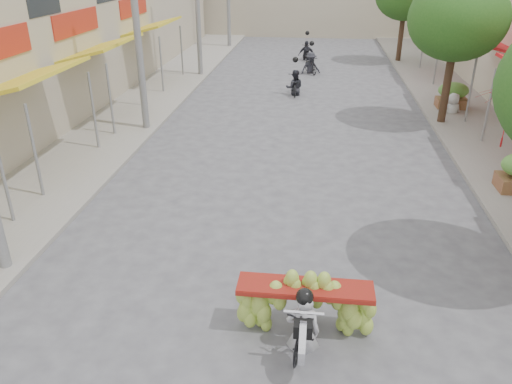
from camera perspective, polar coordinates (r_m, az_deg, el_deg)
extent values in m
cube|color=gray|center=(21.99, -13.93, 9.64)|extent=(4.00, 60.00, 0.12)
cube|color=gray|center=(21.58, 23.96, 7.88)|extent=(4.00, 60.00, 0.12)
cylinder|color=slate|center=(12.69, -26.94, 1.69)|extent=(0.08, 0.08, 2.55)
cube|color=gold|center=(15.28, -24.38, 11.77)|extent=(1.77, 4.00, 0.53)
cylinder|color=slate|center=(13.78, -23.95, 4.05)|extent=(0.08, 0.08, 2.55)
cylinder|color=slate|center=(16.79, -18.06, 8.61)|extent=(0.08, 0.08, 2.55)
cube|color=gold|center=(19.66, -17.12, 15.51)|extent=(1.77, 4.00, 0.53)
cylinder|color=slate|center=(18.02, -16.29, 9.95)|extent=(0.08, 0.08, 2.55)
cylinder|color=slate|center=(21.29, -12.65, 12.64)|extent=(0.08, 0.08, 2.55)
cube|color=#B12717|center=(19.91, -19.89, 17.75)|extent=(0.10, 3.50, 0.80)
cube|color=gold|center=(25.22, -11.69, 18.08)|extent=(1.77, 4.00, 0.53)
cylinder|color=slate|center=(23.51, -10.76, 13.99)|extent=(0.08, 0.08, 2.55)
cylinder|color=slate|center=(26.91, -8.49, 15.58)|extent=(0.08, 0.08, 2.55)
cube|color=#B12717|center=(25.42, -13.87, 19.87)|extent=(0.10, 3.50, 0.80)
cylinder|color=slate|center=(18.21, 25.03, 8.73)|extent=(0.08, 0.08, 2.55)
cube|color=red|center=(22.00, 24.86, 15.31)|extent=(1.77, 4.20, 0.53)
cylinder|color=slate|center=(20.24, 23.32, 10.55)|extent=(0.08, 0.08, 2.55)
cylinder|color=slate|center=(23.83, 21.03, 12.93)|extent=(0.08, 0.08, 2.55)
cube|color=red|center=(27.74, 21.38, 17.58)|extent=(1.77, 4.20, 0.53)
cylinder|color=slate|center=(25.93, 19.98, 14.00)|extent=(0.08, 0.08, 2.55)
cylinder|color=slate|center=(29.60, 18.50, 15.48)|extent=(0.08, 0.08, 2.55)
cylinder|color=slate|center=(17.95, -13.61, 19.09)|extent=(0.24, 0.24, 8.00)
cylinder|color=#3A2719|center=(19.84, 21.02, 11.63)|extent=(0.28, 0.28, 3.20)
ellipsoid|color=#275619|center=(19.50, 22.07, 17.88)|extent=(3.40, 3.40, 2.90)
cylinder|color=#3A2719|center=(31.45, 16.23, 16.90)|extent=(0.28, 0.28, 3.20)
cube|color=brown|center=(22.21, 21.45, 9.61)|extent=(1.20, 0.80, 0.50)
ellipsoid|color=#569538|center=(22.07, 21.69, 11.05)|extent=(1.20, 0.88, 0.66)
imported|color=black|center=(8.34, 5.43, -14.73)|extent=(0.66, 1.54, 0.88)
cylinder|color=silver|center=(7.73, 5.31, -16.81)|extent=(0.10, 0.66, 0.66)
cube|color=black|center=(7.69, 5.40, -15.32)|extent=(0.28, 0.22, 0.22)
cylinder|color=silver|center=(7.62, 5.49, -13.57)|extent=(0.60, 0.05, 0.05)
cube|color=maroon|center=(8.34, 5.64, -10.87)|extent=(2.23, 0.55, 0.10)
imported|color=#B9B9C2|center=(7.91, 5.60, -11.54)|extent=(0.55, 0.40, 1.52)
sphere|color=black|center=(7.47, 5.83, -7.21)|extent=(0.28, 0.28, 0.28)
imported|color=silver|center=(21.34, 21.80, 10.44)|extent=(0.87, 0.67, 1.55)
imported|color=black|center=(23.21, 4.43, 12.07)|extent=(0.67, 1.57, 0.86)
imported|color=#27282F|center=(23.06, 4.49, 13.74)|extent=(0.82, 0.53, 1.65)
sphere|color=black|center=(22.97, 4.53, 14.85)|extent=(0.26, 0.26, 0.26)
imported|color=black|center=(27.64, 6.28, 14.23)|extent=(1.04, 1.61, 0.92)
imported|color=#27282F|center=(27.52, 6.34, 15.59)|extent=(1.19, 0.93, 1.65)
sphere|color=black|center=(27.45, 6.39, 16.53)|extent=(0.26, 0.26, 0.26)
imported|color=black|center=(31.39, 5.79, 15.53)|extent=(0.66, 1.52, 0.84)
imported|color=#27282F|center=(31.28, 5.85, 16.80)|extent=(1.01, 0.62, 1.65)
sphere|color=black|center=(31.21, 5.89, 17.63)|extent=(0.26, 0.26, 0.26)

